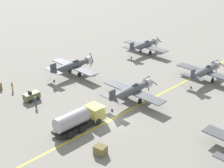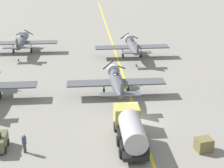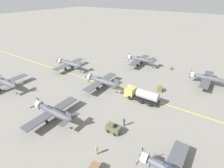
{
  "view_description": "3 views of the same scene",
  "coord_description": "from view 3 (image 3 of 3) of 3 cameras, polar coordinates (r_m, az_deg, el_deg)",
  "views": [
    {
      "loc": [
        28.36,
        -28.11,
        24.07
      ],
      "look_at": [
        -4.63,
        4.8,
        2.76
      ],
      "focal_mm": 50.0,
      "sensor_mm": 36.0,
      "label": 1
    },
    {
      "loc": [
        -5.94,
        -35.76,
        18.01
      ],
      "look_at": [
        -2.52,
        3.45,
        2.83
      ],
      "focal_mm": 60.0,
      "sensor_mm": 36.0,
      "label": 2
    },
    {
      "loc": [
        -33.62,
        -17.89,
        22.48
      ],
      "look_at": [
        -2.07,
        3.02,
        2.26
      ],
      "focal_mm": 28.0,
      "sensor_mm": 36.0,
      "label": 3
    }
  ],
  "objects": [
    {
      "name": "fuel_tanker",
      "position": [
        40.53,
        9.72,
        -3.5
      ],
      "size": [
        2.67,
        8.0,
        2.98
      ],
      "color": "black",
      "rests_on": "ground"
    },
    {
      "name": "ground_crew_walking",
      "position": [
        28.71,
        -5.08,
        -20.61
      ],
      "size": [
        0.38,
        0.38,
        1.75
      ],
      "color": "tan",
      "rests_on": "ground"
    },
    {
      "name": "ground_crew_inspecting",
      "position": [
        33.3,
        3.98,
        -12.11
      ],
      "size": [
        0.41,
        0.41,
        1.86
      ],
      "color": "#334256",
      "rests_on": "ground"
    },
    {
      "name": "taxiway_stripe",
      "position": [
        44.22,
        4.75,
        -2.54
      ],
      "size": [
        0.3,
        160.0,
        0.01
      ],
      "primitive_type": "cube",
      "color": "yellow",
      "rests_on": "ground"
    },
    {
      "name": "airplane_mid_right",
      "position": [
        60.36,
        9.28,
        7.92
      ],
      "size": [
        12.0,
        9.98,
        3.65
      ],
      "rotation": [
        0.0,
        0.0,
        0.13
      ],
      "color": "#47494E",
      "rests_on": "ground"
    },
    {
      "name": "airplane_near_right",
      "position": [
        52.85,
        29.01,
        1.6
      ],
      "size": [
        12.0,
        9.98,
        3.76
      ],
      "rotation": [
        0.0,
        0.0,
        -0.04
      ],
      "color": "#474A4F",
      "rests_on": "ground"
    },
    {
      "name": "supply_crate_by_tanker",
      "position": [
        59.75,
        18.65,
        4.87
      ],
      "size": [
        0.92,
        0.78,
        0.74
      ],
      "primitive_type": "cube",
      "rotation": [
        0.0,
        0.0,
        -0.05
      ],
      "color": "brown",
      "rests_on": "ground"
    },
    {
      "name": "ground_plane",
      "position": [
        44.22,
        4.75,
        -2.55
      ],
      "size": [
        400.0,
        400.0,
        0.0
      ],
      "primitive_type": "plane",
      "color": "gray"
    },
    {
      "name": "airplane_mid_left",
      "position": [
        35.84,
        -18.82,
        -8.48
      ],
      "size": [
        12.0,
        9.98,
        3.65
      ],
      "rotation": [
        0.0,
        0.0,
        -0.24
      ],
      "color": "#47494E",
      "rests_on": "ground"
    },
    {
      "name": "airplane_mid_center",
      "position": [
        45.05,
        -3.39,
        1.03
      ],
      "size": [
        12.0,
        9.98,
        3.65
      ],
      "rotation": [
        0.0,
        0.0,
        -0.18
      ],
      "color": "#4B4E53",
      "rests_on": "ground"
    },
    {
      "name": "airplane_far_left",
      "position": [
        52.22,
        -31.65,
        0.6
      ],
      "size": [
        12.0,
        9.98,
        3.65
      ],
      "rotation": [
        0.0,
        0.0,
        0.01
      ],
      "color": "#4F5156",
      "rests_on": "ground"
    },
    {
      "name": "traffic_cone",
      "position": [
        60.36,
        19.61,
        4.84
      ],
      "size": [
        0.36,
        0.36,
        0.55
      ],
      "primitive_type": "cone",
      "color": "orange",
      "rests_on": "ground"
    },
    {
      "name": "supply_crate_outboard",
      "position": [
        45.73,
        15.34,
        -1.57
      ],
      "size": [
        1.67,
        1.49,
        1.21
      ],
      "primitive_type": "cube",
      "rotation": [
        0.0,
        0.0,
        0.21
      ],
      "color": "brown",
      "rests_on": "ground"
    },
    {
      "name": "airplane_far_center",
      "position": [
        57.85,
        -13.79,
        6.57
      ],
      "size": [
        12.0,
        9.98,
        3.65
      ],
      "rotation": [
        0.0,
        0.0,
        0.21
      ],
      "color": "#4D4F55",
      "rests_on": "ground"
    },
    {
      "name": "tow_tractor",
      "position": [
        32.15,
        0.49,
        -14.31
      ],
      "size": [
        1.57,
        2.6,
        1.79
      ],
      "color": "#515638",
      "rests_on": "ground"
    }
  ]
}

